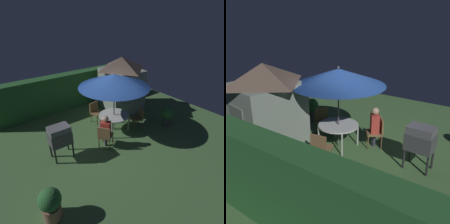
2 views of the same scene
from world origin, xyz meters
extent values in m
plane|color=#47703D|center=(0.00, 0.00, 0.00)|extent=(11.00, 11.00, 0.00)
cube|color=#28602D|center=(0.00, 3.50, 0.88)|extent=(7.12, 0.61, 1.76)
cube|color=gray|center=(2.14, 1.68, 1.03)|extent=(1.89, 1.97, 2.06)
pyramid|color=brown|center=(2.14, 1.68, 2.33)|extent=(2.01, 2.08, 0.56)
cube|color=slate|center=(2.25, 2.56, 0.80)|extent=(0.70, 0.12, 1.60)
cylinder|color=white|center=(0.61, 0.29, 0.71)|extent=(1.22, 1.22, 0.04)
cylinder|color=beige|center=(0.19, -0.13, 0.35)|extent=(0.05, 0.05, 0.69)
cylinder|color=beige|center=(1.04, -0.13, 0.35)|extent=(0.05, 0.05, 0.69)
cylinder|color=beige|center=(0.19, 0.72, 0.35)|extent=(0.05, 0.05, 0.69)
cylinder|color=beige|center=(1.04, 0.72, 0.35)|extent=(0.05, 0.05, 0.69)
cylinder|color=#4C4C51|center=(0.61, 0.29, 1.21)|extent=(0.04, 0.04, 2.42)
cone|color=navy|center=(0.61, 0.29, 2.18)|extent=(2.69, 2.69, 0.47)
sphere|color=#4C4C51|center=(0.61, 0.29, 2.45)|extent=(0.06, 0.06, 0.06)
cube|color=#47474C|center=(-1.79, 0.07, 0.78)|extent=(0.71, 0.52, 0.45)
cube|color=slate|center=(-1.79, 0.07, 1.10)|extent=(0.68, 0.49, 0.20)
cylinder|color=#262628|center=(-2.10, -0.14, 0.28)|extent=(0.06, 0.06, 0.55)
cylinder|color=#262628|center=(-1.48, -0.14, 0.28)|extent=(0.06, 0.06, 0.55)
cylinder|color=#262628|center=(-2.10, 0.28, 0.28)|extent=(0.06, 0.06, 0.55)
cylinder|color=#262628|center=(-1.48, 0.28, 0.28)|extent=(0.06, 0.06, 0.55)
cube|color=olive|center=(-0.26, -0.35, 0.45)|extent=(0.64, 0.64, 0.06)
cube|color=olive|center=(-0.43, -0.48, 0.68)|extent=(0.31, 0.40, 0.45)
cylinder|color=brown|center=(-0.54, -0.31, 0.23)|extent=(0.04, 0.04, 0.45)
cylinder|color=brown|center=(-0.31, -0.63, 0.23)|extent=(0.04, 0.04, 0.45)
cylinder|color=brown|center=(-0.22, -0.07, 0.23)|extent=(0.04, 0.04, 0.45)
cylinder|color=brown|center=(0.02, -0.40, 0.23)|extent=(0.04, 0.04, 0.45)
cube|color=olive|center=(1.49, -0.11, 0.45)|extent=(0.61, 0.61, 0.06)
cube|color=olive|center=(1.68, -0.20, 0.68)|extent=(0.24, 0.44, 0.45)
cylinder|color=brown|center=(1.59, -0.37, 0.23)|extent=(0.04, 0.04, 0.45)
cylinder|color=brown|center=(1.75, -0.01, 0.23)|extent=(0.04, 0.04, 0.45)
cylinder|color=brown|center=(1.22, -0.21, 0.23)|extent=(0.04, 0.04, 0.45)
cylinder|color=brown|center=(1.39, 0.16, 0.23)|extent=(0.04, 0.04, 0.45)
cube|color=olive|center=(0.43, 1.29, 0.45)|extent=(0.53, 0.53, 0.06)
cube|color=olive|center=(0.40, 1.50, 0.68)|extent=(0.46, 0.13, 0.45)
cylinder|color=brown|center=(0.60, 1.52, 0.23)|extent=(0.04, 0.04, 0.45)
cylinder|color=brown|center=(0.20, 1.45, 0.23)|extent=(0.04, 0.04, 0.45)
cylinder|color=brown|center=(0.67, 1.13, 0.23)|extent=(0.04, 0.04, 0.45)
cylinder|color=brown|center=(0.27, 1.06, 0.23)|extent=(0.04, 0.04, 0.45)
cylinder|color=#4C4C51|center=(2.65, -0.81, 0.19)|extent=(0.31, 0.31, 0.39)
sphere|color=#2D6B33|center=(2.65, -0.81, 0.61)|extent=(0.53, 0.53, 0.53)
cylinder|color=#936651|center=(-2.88, -1.81, 0.20)|extent=(0.45, 0.45, 0.40)
sphere|color=#2D6B33|center=(-2.88, -1.81, 0.63)|extent=(0.54, 0.54, 0.54)
cube|color=#CC3D33|center=(-0.26, -0.35, 0.76)|extent=(0.39, 0.42, 0.55)
sphere|color=tan|center=(-0.26, -0.35, 1.15)|extent=(0.22, 0.22, 0.22)
cylinder|color=#383347|center=(-0.26, -0.35, 0.24)|extent=(0.10, 0.10, 0.48)
camera|label=1|loc=(-3.44, -4.89, 4.39)|focal=29.76mm
camera|label=2|loc=(-3.56, 6.11, 3.84)|focal=41.76mm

